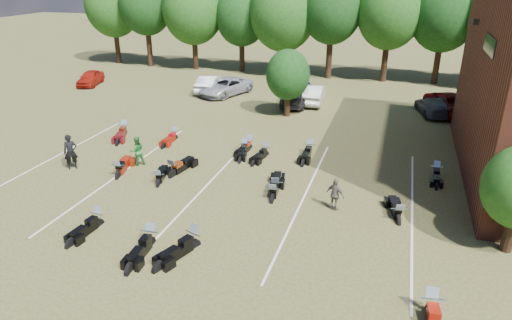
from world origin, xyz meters
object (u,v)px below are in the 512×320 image
at_px(person_green, 137,151).
at_px(motorcycle_14, 125,135).
at_px(person_grey, 335,195).
at_px(car_0, 90,78).
at_px(car_4, 303,90).
at_px(motorcycle_3, 98,226).
at_px(person_black, 71,152).
at_px(motorcycle_7, 119,177).

height_order(person_green, motorcycle_14, person_green).
xyz_separation_m(person_green, person_grey, (11.29, -1.80, -0.07)).
xyz_separation_m(car_0, car_4, (20.15, 1.04, 0.11)).
distance_m(car_4, motorcycle_3, 23.01).
bearing_deg(person_green, motorcycle_3, 61.57).
bearing_deg(person_grey, person_black, 23.55).
xyz_separation_m(car_0, person_black, (11.10, -16.81, 0.31)).
bearing_deg(car_4, person_grey, -96.92).
bearing_deg(person_black, car_0, 83.08).
height_order(car_0, car_4, car_4).
height_order(car_4, person_green, person_green).
bearing_deg(motorcycle_14, car_0, 115.71).
distance_m(person_grey, motorcycle_14, 15.96).
relative_size(person_black, motorcycle_7, 0.78).
relative_size(person_green, motorcycle_14, 0.68).
distance_m(car_0, motorcycle_7, 22.11).
distance_m(car_0, person_grey, 30.73).
bearing_deg(car_0, person_green, -62.33).
bearing_deg(car_0, motorcycle_3, -68.67).
xyz_separation_m(person_green, motorcycle_7, (-0.15, -1.74, -0.85)).
bearing_deg(motorcycle_3, person_green, 110.78).
bearing_deg(motorcycle_7, motorcycle_3, 99.42).
bearing_deg(motorcycle_3, car_4, 84.40).
bearing_deg(motorcycle_7, person_black, -17.73).
relative_size(person_black, motorcycle_14, 0.79).
bearing_deg(car_0, person_black, -71.96).
distance_m(motorcycle_3, motorcycle_14, 11.74).
height_order(person_green, motorcycle_3, person_green).
distance_m(car_4, person_black, 20.02).
bearing_deg(motorcycle_14, car_4, 34.07).
bearing_deg(person_grey, person_green, 15.50).
xyz_separation_m(person_black, motorcycle_14, (-0.34, 5.68, -0.98)).
height_order(car_4, motorcycle_7, car_4).
height_order(person_black, person_grey, person_black).
bearing_deg(person_green, car_4, -154.54).
bearing_deg(car_4, motorcycle_3, -123.67).
bearing_deg(person_grey, car_4, -48.84).
bearing_deg(car_4, motorcycle_14, -151.17).
bearing_deg(person_black, person_grey, -41.34).
bearing_deg(motorcycle_7, person_green, -109.05).
relative_size(person_green, person_grey, 1.10).
bearing_deg(motorcycle_7, motorcycle_14, -74.34).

